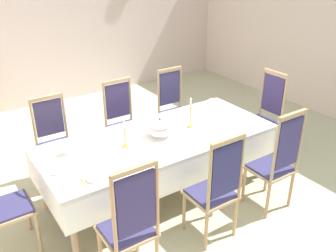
{
  "coord_description": "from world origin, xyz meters",
  "views": [
    {
      "loc": [
        -2.0,
        -3.32,
        2.66
      ],
      "look_at": [
        0.06,
        -0.26,
        0.9
      ],
      "focal_mm": 39.27,
      "sensor_mm": 36.0,
      "label": 1
    }
  ],
  "objects_px": {
    "chair_head_east": "(265,114)",
    "spoon_primary": "(221,100)",
    "bowl_far_left": "(185,111)",
    "spoon_secondary": "(83,181)",
    "chair_north_b": "(123,121)",
    "dining_table": "(159,142)",
    "soup_tureen": "(160,128)",
    "chair_south_c": "(276,161)",
    "bowl_near_left": "(215,102)",
    "chair_north_c": "(174,107)",
    "candlestick_east": "(190,116)",
    "chair_south_a": "(130,224)",
    "bowl_near_right": "(95,178)",
    "chair_north_a": "(55,139)",
    "chair_south_b": "(216,188)",
    "candlestick_west": "(125,136)"
  },
  "relations": [
    {
      "from": "chair_head_east",
      "to": "spoon_primary",
      "type": "relative_size",
      "value": 6.79
    },
    {
      "from": "bowl_far_left",
      "to": "spoon_secondary",
      "type": "height_order",
      "value": "bowl_far_left"
    },
    {
      "from": "chair_north_b",
      "to": "dining_table",
      "type": "bearing_deg",
      "value": 88.45
    },
    {
      "from": "chair_north_b",
      "to": "soup_tureen",
      "type": "xyz_separation_m",
      "value": [
        -0.02,
        -0.96,
        0.29
      ]
    },
    {
      "from": "dining_table",
      "to": "chair_south_c",
      "type": "height_order",
      "value": "chair_south_c"
    },
    {
      "from": "bowl_far_left",
      "to": "spoon_primary",
      "type": "xyz_separation_m",
      "value": [
        0.65,
        0.03,
        -0.01
      ]
    },
    {
      "from": "chair_south_c",
      "to": "bowl_near_left",
      "type": "bearing_deg",
      "value": 77.7
    },
    {
      "from": "chair_north_c",
      "to": "candlestick_east",
      "type": "xyz_separation_m",
      "value": [
        -0.44,
        -0.96,
        0.32
      ]
    },
    {
      "from": "chair_south_a",
      "to": "bowl_near_left",
      "type": "distance_m",
      "value": 2.52
    },
    {
      "from": "chair_head_east",
      "to": "bowl_near_right",
      "type": "xyz_separation_m",
      "value": [
        -2.72,
        -0.4,
        0.17
      ]
    },
    {
      "from": "chair_north_b",
      "to": "candlestick_east",
      "type": "distance_m",
      "value": 1.1
    },
    {
      "from": "chair_head_east",
      "to": "spoon_primary",
      "type": "xyz_separation_m",
      "value": [
        -0.44,
        0.44,
        0.16
      ]
    },
    {
      "from": "chair_north_b",
      "to": "chair_head_east",
      "type": "distance_m",
      "value": 1.98
    },
    {
      "from": "chair_north_a",
      "to": "chair_south_c",
      "type": "distance_m",
      "value": 2.63
    },
    {
      "from": "bowl_near_right",
      "to": "soup_tureen",
      "type": "bearing_deg",
      "value": 22.1
    },
    {
      "from": "bowl_near_left",
      "to": "bowl_near_right",
      "type": "distance_m",
      "value": 2.3
    },
    {
      "from": "candlestick_east",
      "to": "spoon_primary",
      "type": "bearing_deg",
      "value": 26.7
    },
    {
      "from": "chair_south_b",
      "to": "chair_south_c",
      "type": "height_order",
      "value": "chair_south_c"
    },
    {
      "from": "chair_south_c",
      "to": "candlestick_east",
      "type": "bearing_deg",
      "value": 114.59
    },
    {
      "from": "chair_head_east",
      "to": "dining_table",
      "type": "bearing_deg",
      "value": 90.0
    },
    {
      "from": "spoon_primary",
      "to": "bowl_far_left",
      "type": "bearing_deg",
      "value": -165.68
    },
    {
      "from": "dining_table",
      "to": "bowl_near_left",
      "type": "distance_m",
      "value": 1.26
    },
    {
      "from": "dining_table",
      "to": "chair_head_east",
      "type": "height_order",
      "value": "chair_head_east"
    },
    {
      "from": "spoon_secondary",
      "to": "bowl_far_left",
      "type": "bearing_deg",
      "value": 27.56
    },
    {
      "from": "chair_south_c",
      "to": "soup_tureen",
      "type": "height_order",
      "value": "chair_south_c"
    },
    {
      "from": "candlestick_west",
      "to": "bowl_near_left",
      "type": "bearing_deg",
      "value": 14.38
    },
    {
      "from": "bowl_near_right",
      "to": "chair_north_c",
      "type": "bearing_deg",
      "value": 36.32
    },
    {
      "from": "chair_south_a",
      "to": "chair_north_a",
      "type": "distance_m",
      "value": 1.93
    },
    {
      "from": "chair_north_a",
      "to": "spoon_secondary",
      "type": "distance_m",
      "value": 1.35
    },
    {
      "from": "soup_tureen",
      "to": "bowl_near_left",
      "type": "bearing_deg",
      "value": 19.52
    },
    {
      "from": "chair_south_a",
      "to": "bowl_near_right",
      "type": "height_order",
      "value": "chair_south_a"
    },
    {
      "from": "chair_north_c",
      "to": "soup_tureen",
      "type": "height_order",
      "value": "chair_north_c"
    },
    {
      "from": "chair_head_east",
      "to": "spoon_secondary",
      "type": "relative_size",
      "value": 6.71
    },
    {
      "from": "chair_south_c",
      "to": "bowl_near_left",
      "type": "height_order",
      "value": "chair_south_c"
    },
    {
      "from": "chair_south_b",
      "to": "chair_head_east",
      "type": "height_order",
      "value": "chair_head_east"
    },
    {
      "from": "chair_head_east",
      "to": "chair_north_c",
      "type": "bearing_deg",
      "value": 42.35
    },
    {
      "from": "chair_south_a",
      "to": "bowl_far_left",
      "type": "bearing_deg",
      "value": 40.94
    },
    {
      "from": "dining_table",
      "to": "bowl_far_left",
      "type": "relative_size",
      "value": 17.11
    },
    {
      "from": "chair_south_a",
      "to": "chair_south_b",
      "type": "bearing_deg",
      "value": 0.12
    },
    {
      "from": "spoon_secondary",
      "to": "candlestick_east",
      "type": "bearing_deg",
      "value": 17.26
    },
    {
      "from": "chair_south_a",
      "to": "chair_south_c",
      "type": "height_order",
      "value": "chair_south_a"
    },
    {
      "from": "dining_table",
      "to": "candlestick_east",
      "type": "bearing_deg",
      "value": -0.0
    },
    {
      "from": "dining_table",
      "to": "chair_south_a",
      "type": "xyz_separation_m",
      "value": [
        -0.91,
        -0.97,
        -0.07
      ]
    },
    {
      "from": "chair_south_a",
      "to": "candlestick_east",
      "type": "height_order",
      "value": "chair_south_a"
    },
    {
      "from": "candlestick_east",
      "to": "chair_south_b",
      "type": "bearing_deg",
      "value": -113.18
    },
    {
      "from": "chair_south_a",
      "to": "candlestick_west",
      "type": "bearing_deg",
      "value": 63.79
    },
    {
      "from": "chair_north_b",
      "to": "spoon_primary",
      "type": "bearing_deg",
      "value": 158.1
    },
    {
      "from": "chair_north_c",
      "to": "bowl_near_right",
      "type": "distance_m",
      "value": 2.3
    },
    {
      "from": "bowl_near_right",
      "to": "chair_south_c",
      "type": "bearing_deg",
      "value": -17.15
    },
    {
      "from": "chair_head_east",
      "to": "soup_tureen",
      "type": "bearing_deg",
      "value": 90.0
    }
  ]
}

